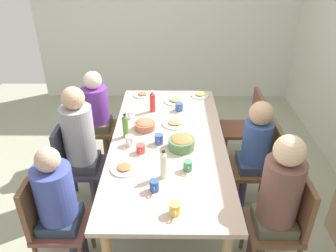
# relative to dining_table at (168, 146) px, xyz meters

# --- Properties ---
(ground_plane) EXTENTS (6.24, 6.24, 0.00)m
(ground_plane) POSITION_rel_dining_table_xyz_m (0.00, 0.00, -0.69)
(ground_plane) COLOR #999F86
(wall_left) EXTENTS (0.12, 4.17, 2.60)m
(wall_left) POSITION_rel_dining_table_xyz_m (-2.66, 0.00, 0.61)
(wall_left) COLOR silver
(wall_left) RESTS_ON ground_plane
(dining_table) EXTENTS (2.23, 1.04, 0.76)m
(dining_table) POSITION_rel_dining_table_xyz_m (0.00, 0.00, 0.00)
(dining_table) COLOR #C2A994
(dining_table) RESTS_ON ground_plane
(chair_0) EXTENTS (0.40, 0.40, 0.90)m
(chair_0) POSITION_rel_dining_table_xyz_m (0.74, -0.90, -0.18)
(chair_0) COLOR brown
(chair_0) RESTS_ON ground_plane
(person_0) EXTENTS (0.30, 0.30, 1.16)m
(person_0) POSITION_rel_dining_table_xyz_m (0.74, -0.81, -0.00)
(person_0) COLOR #352C52
(person_0) RESTS_ON ground_plane
(chair_1) EXTENTS (0.40, 0.40, 0.90)m
(chair_1) POSITION_rel_dining_table_xyz_m (-0.74, -0.90, -0.18)
(chair_1) COLOR brown
(chair_1) RESTS_ON ground_plane
(person_1) EXTENTS (0.30, 0.30, 1.15)m
(person_1) POSITION_rel_dining_table_xyz_m (-0.74, -0.81, -0.00)
(person_1) COLOR brown
(person_1) RESTS_ON ground_plane
(chair_2) EXTENTS (0.40, 0.40, 0.90)m
(chair_2) POSITION_rel_dining_table_xyz_m (0.74, 0.90, -0.18)
(chair_2) COLOR brown
(chair_2) RESTS_ON ground_plane
(person_2) EXTENTS (0.30, 0.30, 1.27)m
(person_2) POSITION_rel_dining_table_xyz_m (0.74, 0.81, 0.07)
(person_2) COLOR #575244
(person_2) RESTS_ON ground_plane
(chair_3) EXTENTS (0.40, 0.40, 0.90)m
(chair_3) POSITION_rel_dining_table_xyz_m (0.00, -0.90, -0.18)
(chair_3) COLOR #372F48
(chair_3) RESTS_ON ground_plane
(person_3) EXTENTS (0.30, 0.30, 1.29)m
(person_3) POSITION_rel_dining_table_xyz_m (0.00, -0.81, 0.07)
(person_3) COLOR #3C443B
(person_3) RESTS_ON ground_plane
(chair_4) EXTENTS (0.40, 0.40, 0.90)m
(chair_4) POSITION_rel_dining_table_xyz_m (0.00, 0.90, -0.18)
(chair_4) COLOR brown
(chair_4) RESTS_ON ground_plane
(person_4) EXTENTS (0.30, 0.30, 1.16)m
(person_4) POSITION_rel_dining_table_xyz_m (-0.00, 0.81, 0.00)
(person_4) COLOR #332D52
(person_4) RESTS_ON ground_plane
(chair_5) EXTENTS (0.40, 0.40, 0.90)m
(chair_5) POSITION_rel_dining_table_xyz_m (-0.74, 0.90, -0.18)
(chair_5) COLOR brown
(chair_5) RESTS_ON ground_plane
(plate_0) EXTENTS (0.25, 0.25, 0.04)m
(plate_0) POSITION_rel_dining_table_xyz_m (-0.81, 0.08, 0.08)
(plate_0) COLOR white
(plate_0) RESTS_ON dining_table
(plate_1) EXTENTS (0.26, 0.26, 0.04)m
(plate_1) POSITION_rel_dining_table_xyz_m (-0.30, 0.07, 0.08)
(plate_1) COLOR silver
(plate_1) RESTS_ON dining_table
(plate_2) EXTENTS (0.22, 0.22, 0.04)m
(plate_2) POSITION_rel_dining_table_xyz_m (0.45, -0.35, 0.08)
(plate_2) COLOR white
(plate_2) RESTS_ON dining_table
(plate_3) EXTENTS (0.20, 0.20, 0.04)m
(plate_3) POSITION_rel_dining_table_xyz_m (-0.97, -0.31, 0.08)
(plate_3) COLOR silver
(plate_3) RESTS_ON dining_table
(plate_4) EXTENTS (0.21, 0.21, 0.04)m
(plate_4) POSITION_rel_dining_table_xyz_m (-0.97, 0.37, 0.08)
(plate_4) COLOR silver
(plate_4) RESTS_ON dining_table
(bowl_0) EXTENTS (0.23, 0.23, 0.11)m
(bowl_0) POSITION_rel_dining_table_xyz_m (0.13, 0.12, 0.13)
(bowl_0) COLOR #4D7F4E
(bowl_0) RESTS_ON dining_table
(bowl_1) EXTENTS (0.20, 0.20, 0.09)m
(bowl_1) POSITION_rel_dining_table_xyz_m (-0.20, -0.23, 0.11)
(bowl_1) COLOR #A05C43
(bowl_1) RESTS_ON dining_table
(cup_0) EXTENTS (0.11, 0.08, 0.09)m
(cup_0) POSITION_rel_dining_table_xyz_m (0.93, 0.06, 0.12)
(cup_0) COLOR #EAC655
(cup_0) RESTS_ON dining_table
(cup_1) EXTENTS (0.12, 0.08, 0.08)m
(cup_1) POSITION_rel_dining_table_xyz_m (0.20, -0.24, 0.11)
(cup_1) COLOR #CF4944
(cup_1) RESTS_ON dining_table
(cup_2) EXTENTS (0.11, 0.07, 0.09)m
(cup_2) POSITION_rel_dining_table_xyz_m (0.45, 0.16, 0.11)
(cup_2) COLOR #4A8A60
(cup_2) RESTS_ON dining_table
(cup_3) EXTENTS (0.11, 0.07, 0.09)m
(cup_3) POSITION_rel_dining_table_xyz_m (0.70, -0.09, 0.12)
(cup_3) COLOR #3052A6
(cup_3) RESTS_ON dining_table
(cup_4) EXTENTS (0.11, 0.08, 0.09)m
(cup_4) POSITION_rel_dining_table_xyz_m (0.06, -0.08, 0.12)
(cup_4) COLOR #3755A1
(cup_4) RESTS_ON dining_table
(cup_5) EXTENTS (0.12, 0.08, 0.08)m
(cup_5) POSITION_rel_dining_table_xyz_m (-0.60, 0.11, 0.11)
(cup_5) COLOR #3C56A3
(cup_5) RESTS_ON dining_table
(cup_6) EXTENTS (0.11, 0.08, 0.09)m
(cup_6) POSITION_rel_dining_table_xyz_m (0.08, -0.34, 0.12)
(cup_6) COLOR white
(cup_6) RESTS_ON dining_table
(cup_7) EXTENTS (0.11, 0.07, 0.08)m
(cup_7) POSITION_rel_dining_table_xyz_m (-0.43, -0.39, 0.11)
(cup_7) COLOR white
(cup_7) RESTS_ON dining_table
(bottle_0) EXTENTS (0.05, 0.05, 0.25)m
(bottle_0) POSITION_rel_dining_table_xyz_m (0.54, -0.03, 0.19)
(bottle_0) COLOR silver
(bottle_0) RESTS_ON dining_table
(bottle_1) EXTENTS (0.06, 0.06, 0.24)m
(bottle_1) POSITION_rel_dining_table_xyz_m (-0.58, -0.17, 0.18)
(bottle_1) COLOR red
(bottle_1) RESTS_ON dining_table
(bottle_2) EXTENTS (0.06, 0.06, 0.24)m
(bottle_2) POSITION_rel_dining_table_xyz_m (-0.06, -0.39, 0.19)
(bottle_2) COLOR #518833
(bottle_2) RESTS_ON dining_table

